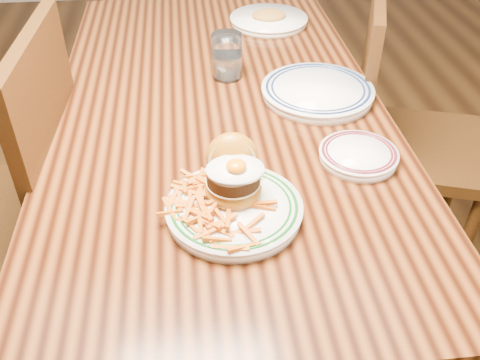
{
  "coord_description": "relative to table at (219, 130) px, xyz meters",
  "views": [
    {
      "loc": [
        -0.08,
        -1.22,
        1.45
      ],
      "look_at": [
        0.01,
        -0.45,
        0.84
      ],
      "focal_mm": 40.0,
      "sensor_mm": 36.0,
      "label": 1
    }
  ],
  "objects": [
    {
      "name": "chair_left",
      "position": [
        -0.55,
        -0.09,
        -0.13
      ],
      "size": [
        0.49,
        0.49,
        0.99
      ],
      "rotation": [
        0.0,
        0.0,
        -0.05
      ],
      "color": "#3E240C",
      "rests_on": "floor"
    },
    {
      "name": "chair_right",
      "position": [
        0.6,
        0.18,
        -0.16
      ],
      "size": [
        0.55,
        0.55,
        0.93
      ],
      "rotation": [
        0.0,
        0.0,
        2.82
      ],
      "color": "#3E240C",
      "rests_on": "floor"
    },
    {
      "name": "floor",
      "position": [
        0.0,
        0.0,
        -0.66
      ],
      "size": [
        6.0,
        6.0,
        0.0
      ],
      "primitive_type": "plane",
      "color": "black",
      "rests_on": "ground"
    },
    {
      "name": "side_plate",
      "position": [
        0.29,
        -0.29,
        0.1
      ],
      "size": [
        0.18,
        0.18,
        0.03
      ],
      "rotation": [
        0.0,
        0.0,
        -0.11
      ],
      "color": "white",
      "rests_on": "table"
    },
    {
      "name": "main_plate",
      "position": [
        -0.0,
        -0.43,
        0.12
      ],
      "size": [
        0.27,
        0.28,
        0.13
      ],
      "rotation": [
        0.0,
        0.0,
        -0.06
      ],
      "color": "white",
      "rests_on": "table"
    },
    {
      "name": "rear_plate",
      "position": [
        0.26,
        -0.0,
        0.11
      ],
      "size": [
        0.3,
        0.3,
        0.03
      ],
      "rotation": [
        0.0,
        0.0,
        -0.43
      ],
      "color": "white",
      "rests_on": "table"
    },
    {
      "name": "table",
      "position": [
        0.0,
        0.0,
        0.0
      ],
      "size": [
        0.85,
        1.6,
        0.75
      ],
      "color": "black",
      "rests_on": "floor"
    },
    {
      "name": "far_plate",
      "position": [
        0.21,
        0.51,
        0.1
      ],
      "size": [
        0.26,
        0.26,
        0.05
      ],
      "rotation": [
        0.0,
        0.0,
        0.16
      ],
      "color": "white",
      "rests_on": "table"
    },
    {
      "name": "water_glass",
      "position": [
        0.04,
        0.14,
        0.14
      ],
      "size": [
        0.08,
        0.08,
        0.13
      ],
      "color": "white",
      "rests_on": "table"
    }
  ]
}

